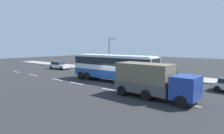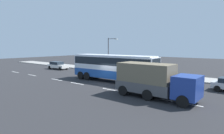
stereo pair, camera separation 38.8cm
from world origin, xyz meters
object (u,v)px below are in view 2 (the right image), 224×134
Objects in this scene: pedestrian_at_crossing at (176,71)px; street_lamp at (109,52)px; coach_bus at (113,65)px; car_white_minivan at (58,65)px; pedestrian_near_curb at (152,68)px; cargo_truck at (154,80)px.

pedestrian_at_crossing is 12.00m from street_lamp.
car_white_minivan is (-17.16, 3.64, -1.38)m from coach_bus.
car_white_minivan is 19.10m from pedestrian_near_curb.
car_white_minivan is at bearing 164.37° from cargo_truck.
coach_bus is at bearing 154.73° from cargo_truck.
cargo_truck reaches higher than pedestrian_at_crossing.
pedestrian_near_curb reaches higher than car_white_minivan.
coach_bus is 7.23× the size of pedestrian_near_curb.
pedestrian_near_curb is (18.40, 5.11, 0.32)m from car_white_minivan.
coach_bus is 7.48× the size of pedestrian_at_crossing.
car_white_minivan is (-24.79, 7.41, -0.85)m from cargo_truck.
coach_bus is 8.53m from cargo_truck.
car_white_minivan is 11.83m from street_lamp.
pedestrian_at_crossing is at bearing 52.01° from coach_bus.
car_white_minivan is 2.82× the size of pedestrian_near_curb.
cargo_truck reaches higher than car_white_minivan.
pedestrian_near_curb is (1.24, 8.75, -1.06)m from coach_bus.
coach_bus is at bearing -72.81° from pedestrian_at_crossing.
cargo_truck is 14.07m from pedestrian_near_curb.
pedestrian_near_curb is 1.03× the size of pedestrian_at_crossing.
cargo_truck is (7.63, -3.77, -0.53)m from coach_bus.
car_white_minivan is 23.09m from pedestrian_at_crossing.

